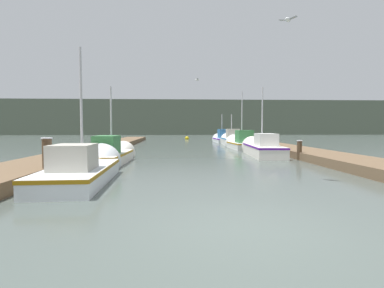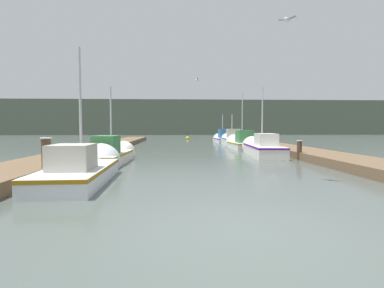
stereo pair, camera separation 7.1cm
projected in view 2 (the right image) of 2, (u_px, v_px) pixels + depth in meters
The scene contains 16 objects.
ground_plane at pixel (239, 228), 5.14m from camera, with size 200.00×200.00×0.00m.
dock_left at pixel (99, 149), 20.77m from camera, with size 2.44×40.00×0.41m.
dock_right at pixel (283, 148), 21.41m from camera, with size 2.44×40.00×0.41m.
distant_shore_ridge at pixel (182, 118), 73.21m from camera, with size 120.00×16.00×7.75m.
fishing_boat_0 at pixel (85, 168), 9.99m from camera, with size 1.88×5.66×4.77m.
fishing_boat_1 at pixel (113, 154), 14.62m from camera, with size 1.55×5.47×4.06m.
fishing_boat_2 at pixel (261, 148), 18.53m from camera, with size 1.95×6.31×4.56m.
fishing_boat_3 at pixel (241, 143), 24.14m from camera, with size 1.92×4.68×5.07m.
fishing_boat_4 at pixel (231, 140), 29.27m from camera, with size 1.67×4.83×3.37m.
fishing_boat_5 at pixel (222, 138), 33.90m from camera, with size 1.71×4.49×3.63m.
mooring_piling_0 at pixel (251, 139), 25.95m from camera, with size 0.31×0.31×1.39m.
mooring_piling_1 at pixel (47, 159), 9.66m from camera, with size 0.34×0.34×1.40m.
mooring_piling_2 at pixel (299, 150), 15.63m from camera, with size 0.29×0.29×1.04m.
channel_buoy at pixel (188, 138), 41.91m from camera, with size 0.55×0.55×1.05m.
seagull_lead at pixel (287, 19), 9.12m from camera, with size 0.49×0.46×0.12m.
seagull_1 at pixel (197, 80), 20.51m from camera, with size 0.28×0.55×0.12m.
Camera 2 is at (-1.06, -5.01, 1.73)m, focal length 28.00 mm.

